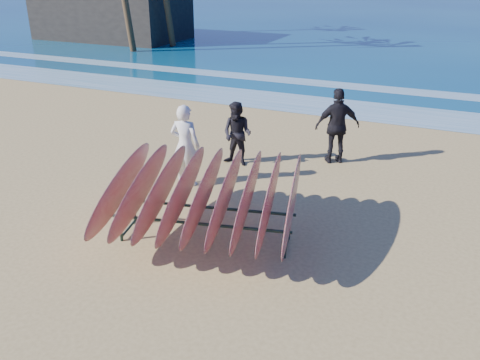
{
  "coord_description": "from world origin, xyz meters",
  "views": [
    {
      "loc": [
        3.54,
        -7.05,
        4.66
      ],
      "look_at": [
        0.0,
        0.8,
        0.95
      ],
      "focal_mm": 38.0,
      "sensor_mm": 36.0,
      "label": 1
    }
  ],
  "objects_px": {
    "person_dark_b": "(337,126)",
    "building": "(111,6)",
    "person_dark_a": "(237,134)",
    "person_white": "(185,145)",
    "surfboard_rack": "(204,194)"
  },
  "relations": [
    {
      "from": "surfboard_rack",
      "to": "person_dark_b",
      "type": "bearing_deg",
      "value": 63.58
    },
    {
      "from": "surfboard_rack",
      "to": "person_dark_b",
      "type": "distance_m",
      "value": 4.96
    },
    {
      "from": "person_white",
      "to": "person_dark_a",
      "type": "height_order",
      "value": "person_white"
    },
    {
      "from": "surfboard_rack",
      "to": "building",
      "type": "xyz_separation_m",
      "value": [
        -17.89,
        20.93,
        1.13
      ]
    },
    {
      "from": "surfboard_rack",
      "to": "person_white",
      "type": "distance_m",
      "value": 2.61
    },
    {
      "from": "person_white",
      "to": "building",
      "type": "height_order",
      "value": "building"
    },
    {
      "from": "person_dark_a",
      "to": "person_dark_b",
      "type": "height_order",
      "value": "person_dark_b"
    },
    {
      "from": "person_dark_b",
      "to": "building",
      "type": "distance_m",
      "value": 24.96
    },
    {
      "from": "person_dark_a",
      "to": "building",
      "type": "distance_m",
      "value": 24.15
    },
    {
      "from": "surfboard_rack",
      "to": "person_dark_a",
      "type": "xyz_separation_m",
      "value": [
        -1.04,
        3.68,
        -0.14
      ]
    },
    {
      "from": "person_dark_b",
      "to": "person_white",
      "type": "bearing_deg",
      "value": 15.83
    },
    {
      "from": "surfboard_rack",
      "to": "person_white",
      "type": "xyz_separation_m",
      "value": [
        -1.57,
        2.08,
        0.0
      ]
    },
    {
      "from": "person_dark_a",
      "to": "person_dark_b",
      "type": "xyz_separation_m",
      "value": [
        2.19,
        1.15,
        0.15
      ]
    },
    {
      "from": "person_white",
      "to": "person_dark_a",
      "type": "distance_m",
      "value": 1.69
    },
    {
      "from": "person_white",
      "to": "building",
      "type": "bearing_deg",
      "value": -55.58
    }
  ]
}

